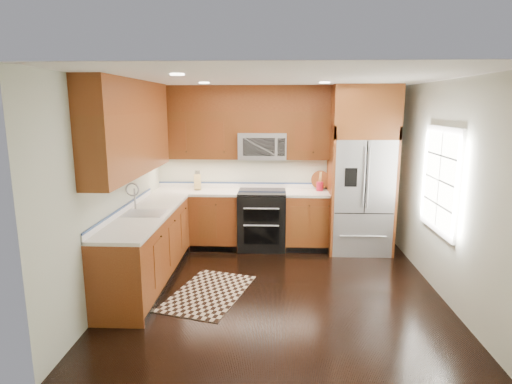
{
  "coord_description": "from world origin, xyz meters",
  "views": [
    {
      "loc": [
        -0.04,
        -5.04,
        2.3
      ],
      "look_at": [
        -0.3,
        0.6,
        1.15
      ],
      "focal_mm": 30.0,
      "sensor_mm": 36.0,
      "label": 1
    }
  ],
  "objects_px": {
    "refrigerator": "(361,170)",
    "range": "(262,220)",
    "utensil_crock": "(320,184)",
    "knife_block": "(197,182)",
    "rug": "(209,293)"
  },
  "relations": [
    {
      "from": "refrigerator",
      "to": "knife_block",
      "type": "relative_size",
      "value": 8.27
    },
    {
      "from": "range",
      "to": "knife_block",
      "type": "bearing_deg",
      "value": 173.37
    },
    {
      "from": "refrigerator",
      "to": "rug",
      "type": "bearing_deg",
      "value": -141.08
    },
    {
      "from": "utensil_crock",
      "to": "knife_block",
      "type": "bearing_deg",
      "value": 179.51
    },
    {
      "from": "rug",
      "to": "range",
      "type": "bearing_deg",
      "value": 86.86
    },
    {
      "from": "refrigerator",
      "to": "knife_block",
      "type": "height_order",
      "value": "refrigerator"
    },
    {
      "from": "utensil_crock",
      "to": "rug",
      "type": "bearing_deg",
      "value": -129.17
    },
    {
      "from": "range",
      "to": "rug",
      "type": "xyz_separation_m",
      "value": [
        -0.61,
        -1.78,
        -0.46
      ]
    },
    {
      "from": "range",
      "to": "utensil_crock",
      "type": "xyz_separation_m",
      "value": [
        0.93,
        0.11,
        0.58
      ]
    },
    {
      "from": "refrigerator",
      "to": "range",
      "type": "bearing_deg",
      "value": 178.6
    },
    {
      "from": "knife_block",
      "to": "utensil_crock",
      "type": "distance_m",
      "value": 1.99
    },
    {
      "from": "refrigerator",
      "to": "utensil_crock",
      "type": "relative_size",
      "value": 8.41
    },
    {
      "from": "refrigerator",
      "to": "utensil_crock",
      "type": "xyz_separation_m",
      "value": [
        -0.62,
        0.14,
        -0.26
      ]
    },
    {
      "from": "range",
      "to": "knife_block",
      "type": "height_order",
      "value": "knife_block"
    },
    {
      "from": "range",
      "to": "knife_block",
      "type": "relative_size",
      "value": 3.01
    }
  ]
}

